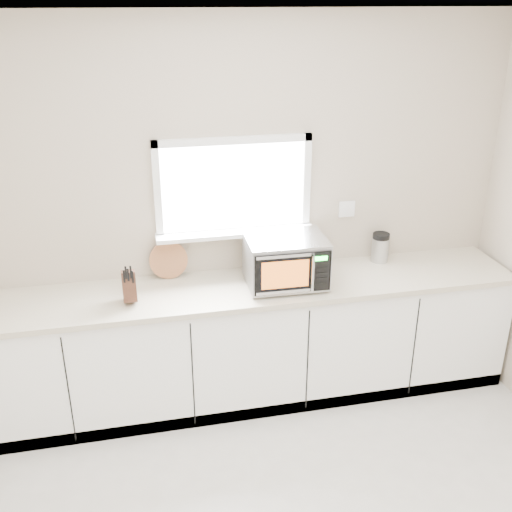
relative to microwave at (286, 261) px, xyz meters
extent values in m
cube|color=#B5A590|center=(-0.30, 0.35, 0.25)|extent=(4.00, 0.02, 2.70)
cube|color=white|center=(-0.30, 0.33, 0.45)|extent=(1.00, 0.02, 0.60)
cube|color=white|center=(-0.30, 0.27, 0.13)|extent=(1.12, 0.16, 0.03)
cube|color=white|center=(-0.30, 0.32, 0.77)|extent=(1.10, 0.04, 0.05)
cube|color=white|center=(-0.30, 0.32, 0.12)|extent=(1.10, 0.04, 0.05)
cube|color=white|center=(-0.82, 0.32, 0.45)|extent=(0.05, 0.04, 0.70)
cube|color=white|center=(0.23, 0.32, 0.45)|extent=(0.05, 0.04, 0.70)
cube|color=white|center=(0.55, 0.34, 0.22)|extent=(0.12, 0.01, 0.12)
cube|color=white|center=(-0.30, 0.05, -0.66)|extent=(3.92, 0.60, 0.88)
cube|color=beige|center=(-0.30, 0.04, -0.20)|extent=(3.92, 0.64, 0.04)
cylinder|color=black|center=(-0.23, -0.15, -0.17)|extent=(0.03, 0.03, 0.02)
cylinder|color=black|center=(-0.22, 0.17, -0.17)|extent=(0.03, 0.03, 0.02)
cylinder|color=black|center=(0.22, -0.16, -0.17)|extent=(0.03, 0.03, 0.02)
cylinder|color=black|center=(0.23, 0.16, -0.17)|extent=(0.03, 0.03, 0.02)
cube|color=#A7AAAF|center=(0.00, 0.01, 0.00)|extent=(0.54, 0.42, 0.32)
cube|color=black|center=(-0.01, -0.20, 0.00)|extent=(0.51, 0.02, 0.28)
cube|color=orange|center=(-0.06, -0.21, 0.00)|extent=(0.32, 0.01, 0.19)
cylinder|color=silver|center=(0.12, -0.23, 0.00)|extent=(0.02, 0.02, 0.25)
cube|color=black|center=(0.18, -0.21, 0.00)|extent=(0.13, 0.01, 0.28)
cube|color=#19FF33|center=(0.18, -0.22, 0.09)|extent=(0.09, 0.01, 0.03)
cube|color=silver|center=(0.00, 0.01, 0.16)|extent=(0.54, 0.42, 0.01)
cube|color=#442418|center=(-1.06, -0.03, -0.07)|extent=(0.09, 0.19, 0.22)
cube|color=black|center=(-1.09, -0.07, 0.02)|extent=(0.01, 0.04, 0.08)
cube|color=black|center=(-1.06, -0.07, 0.03)|extent=(0.01, 0.04, 0.08)
cube|color=black|center=(-1.03, -0.07, 0.01)|extent=(0.01, 0.04, 0.08)
cube|color=black|center=(-1.07, -0.07, 0.05)|extent=(0.01, 0.04, 0.08)
cube|color=black|center=(-1.04, -0.07, 0.05)|extent=(0.01, 0.04, 0.08)
cylinder|color=#A46E3F|center=(-0.78, 0.29, -0.05)|extent=(0.27, 0.06, 0.27)
cylinder|color=#A7AAAF|center=(0.80, 0.24, -0.09)|extent=(0.15, 0.15, 0.18)
cylinder|color=black|center=(0.80, 0.24, 0.02)|extent=(0.14, 0.14, 0.04)
camera|label=1|loc=(-1.00, -3.61, 1.67)|focal=42.00mm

